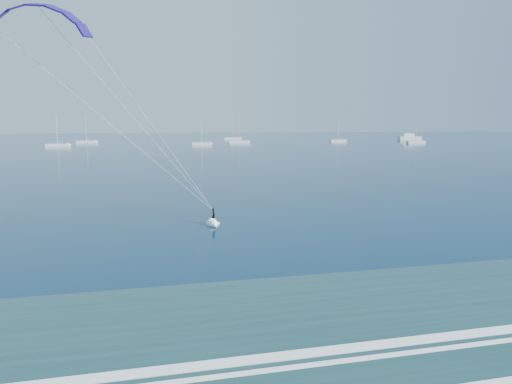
{
  "coord_description": "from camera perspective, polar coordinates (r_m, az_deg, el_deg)",
  "views": [
    {
      "loc": [
        -11.63,
        -7.38,
        9.57
      ],
      "look_at": [
        -3.48,
        27.73,
        4.12
      ],
      "focal_mm": 32.0,
      "sensor_mm": 36.0,
      "label": 1
    }
  ],
  "objects": [
    {
      "name": "sailboat_2",
      "position": [
        236.46,
        -20.41,
        5.91
      ],
      "size": [
        9.47,
        2.4,
        12.66
      ],
      "color": "silver",
      "rests_on": "ground"
    },
    {
      "name": "sailboat_1",
      "position": [
        204.66,
        -23.55,
        5.4
      ],
      "size": [
        9.08,
        2.4,
        12.41
      ],
      "color": "silver",
      "rests_on": "ground"
    },
    {
      "name": "sailboat_5",
      "position": [
        239.58,
        10.22,
        6.34
      ],
      "size": [
        8.53,
        2.4,
        11.67
      ],
      "color": "silver",
      "rests_on": "ground"
    },
    {
      "name": "sailboat_4",
      "position": [
        270.19,
        -2.94,
        6.71
      ],
      "size": [
        10.1,
        2.4,
        13.54
      ],
      "color": "silver",
      "rests_on": "ground"
    },
    {
      "name": "sailboat_6",
      "position": [
        232.09,
        19.34,
        5.93
      ],
      "size": [
        9.03,
        2.4,
        12.19
      ],
      "color": "silver",
      "rests_on": "ground"
    },
    {
      "name": "motor_yacht",
      "position": [
        276.85,
        18.61,
        6.49
      ],
      "size": [
        13.69,
        3.65,
        5.83
      ],
      "color": "silver",
      "rests_on": "ground"
    },
    {
      "name": "kitesurfer_rig",
      "position": [
        39.24,
        -14.59,
        8.41
      ],
      "size": [
        18.74,
        8.87,
        19.09
      ],
      "color": "#87D619",
      "rests_on": "ground"
    },
    {
      "name": "sailboat_3",
      "position": [
        201.65,
        -6.82,
        6.02
      ],
      "size": [
        8.34,
        2.4,
        11.62
      ],
      "color": "silver",
      "rests_on": "ground"
    },
    {
      "name": "sailboat_7",
      "position": [
        220.77,
        -2.15,
        6.29
      ],
      "size": [
        10.08,
        2.4,
        13.36
      ],
      "color": "silver",
      "rests_on": "ground"
    }
  ]
}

